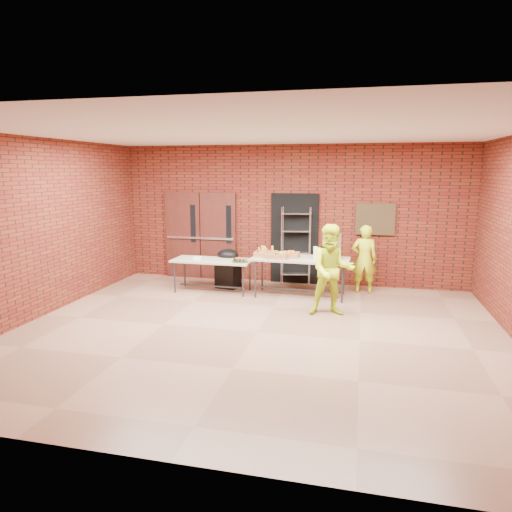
{
  "coord_description": "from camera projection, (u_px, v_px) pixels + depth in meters",
  "views": [
    {
      "loc": [
        1.6,
        -6.96,
        2.63
      ],
      "look_at": [
        -0.34,
        1.4,
        1.0
      ],
      "focal_mm": 32.0,
      "sensor_mm": 36.0,
      "label": 1
    }
  ],
  "objects": [
    {
      "name": "room",
      "position": [
        257.0,
        236.0,
        7.21
      ],
      "size": [
        8.08,
        7.08,
        3.28
      ],
      "color": "brown",
      "rests_on": "ground"
    },
    {
      "name": "basket_bananas",
      "position": [
        266.0,
        254.0,
        9.61
      ],
      "size": [
        0.46,
        0.36,
        0.14
      ],
      "color": "olive",
      "rests_on": "table_right"
    },
    {
      "name": "wire_rack",
      "position": [
        296.0,
        246.0,
        10.48
      ],
      "size": [
        0.69,
        0.33,
        1.8
      ],
      "primitive_type": null,
      "rotation": [
        0.0,
        0.0,
        0.18
      ],
      "color": "silver",
      "rests_on": "room"
    },
    {
      "name": "coffee_dispenser",
      "position": [
        332.0,
        246.0,
        9.43
      ],
      "size": [
        0.38,
        0.34,
        0.5
      ],
      "primitive_type": "cube",
      "color": "brown",
      "rests_on": "table_right"
    },
    {
      "name": "basket_apples",
      "position": [
        277.0,
        256.0,
        9.43
      ],
      "size": [
        0.43,
        0.34,
        0.13
      ],
      "color": "olive",
      "rests_on": "table_right"
    },
    {
      "name": "table_left",
      "position": [
        212.0,
        262.0,
        9.91
      ],
      "size": [
        1.73,
        0.74,
        0.71
      ],
      "rotation": [
        0.0,
        0.0,
        -0.01
      ],
      "color": "tan",
      "rests_on": "room"
    },
    {
      "name": "bronze_plaque",
      "position": [
        375.0,
        219.0,
        10.1
      ],
      "size": [
        0.85,
        0.04,
        0.7
      ],
      "primitive_type": "cube",
      "color": "#3E3019",
      "rests_on": "room"
    },
    {
      "name": "dark_doorway",
      "position": [
        294.0,
        239.0,
        10.6
      ],
      "size": [
        1.1,
        0.06,
        2.1
      ],
      "primitive_type": "cube",
      "color": "black",
      "rests_on": "room"
    },
    {
      "name": "covered_grill",
      "position": [
        228.0,
        268.0,
        10.28
      ],
      "size": [
        0.57,
        0.51,
        0.89
      ],
      "rotation": [
        0.0,
        0.0,
        -0.23
      ],
      "color": "black",
      "rests_on": "room"
    },
    {
      "name": "cup_stack_mid",
      "position": [
        321.0,
        254.0,
        9.25
      ],
      "size": [
        0.09,
        0.09,
        0.26
      ],
      "primitive_type": "cylinder",
      "color": "white",
      "rests_on": "table_right"
    },
    {
      "name": "basket_oranges",
      "position": [
        289.0,
        255.0,
        9.54
      ],
      "size": [
        0.42,
        0.32,
        0.13
      ],
      "color": "olive",
      "rests_on": "table_right"
    },
    {
      "name": "cup_stack_front",
      "position": [
        316.0,
        254.0,
        9.24
      ],
      "size": [
        0.08,
        0.08,
        0.25
      ],
      "primitive_type": "cylinder",
      "color": "white",
      "rests_on": "table_right"
    },
    {
      "name": "volunteer_woman",
      "position": [
        364.0,
        259.0,
        9.78
      ],
      "size": [
        0.57,
        0.4,
        1.48
      ],
      "primitive_type": "imported",
      "rotation": [
        0.0,
        0.0,
        3.22
      ],
      "color": "#BDD517",
      "rests_on": "room"
    },
    {
      "name": "napkin_box",
      "position": [
        197.0,
        258.0,
        9.94
      ],
      "size": [
        0.17,
        0.11,
        0.06
      ],
      "primitive_type": "cube",
      "color": "white",
      "rests_on": "table_left"
    },
    {
      "name": "muffin_tray",
      "position": [
        240.0,
        260.0,
        9.64
      ],
      "size": [
        0.35,
        0.35,
        0.09
      ],
      "color": "#1A5516",
      "rests_on": "table_left"
    },
    {
      "name": "volunteer_man",
      "position": [
        332.0,
        270.0,
        8.27
      ],
      "size": [
        0.91,
        0.77,
        1.67
      ],
      "primitive_type": "imported",
      "rotation": [
        0.0,
        0.0,
        0.18
      ],
      "color": "#BDD517",
      "rests_on": "room"
    },
    {
      "name": "table_right",
      "position": [
        300.0,
        261.0,
        9.52
      ],
      "size": [
        2.04,
        0.93,
        0.82
      ],
      "rotation": [
        0.0,
        0.0,
        -0.05
      ],
      "color": "tan",
      "rests_on": "room"
    },
    {
      "name": "cup_stack_back",
      "position": [
        315.0,
        252.0,
        9.42
      ],
      "size": [
        0.08,
        0.08,
        0.25
      ],
      "primitive_type": "cylinder",
      "color": "white",
      "rests_on": "table_right"
    },
    {
      "name": "double_doors",
      "position": [
        201.0,
        236.0,
        11.09
      ],
      "size": [
        1.78,
        0.12,
        2.1
      ],
      "color": "#491B15",
      "rests_on": "room"
    }
  ]
}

